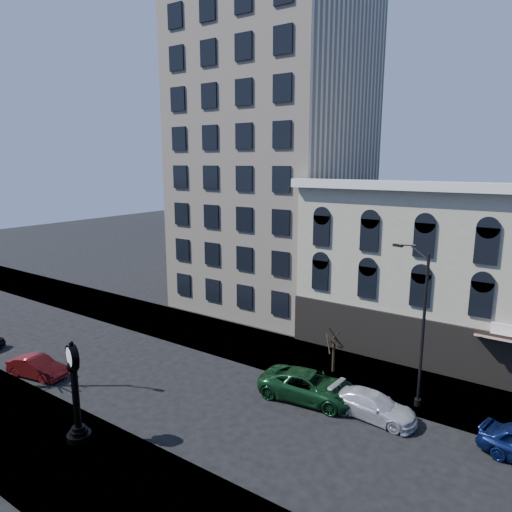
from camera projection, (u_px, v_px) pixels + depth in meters
The scene contains 11 objects.
ground at pixel (191, 393), 27.53m from camera, with size 160.00×160.00×0.00m, color black.
sidewalk_far at pixel (264, 348), 33.98m from camera, with size 160.00×6.00×0.12m, color #9C978E.
sidewalk_near at pixel (74, 462), 21.05m from camera, with size 160.00×6.00×0.12m, color #9C978E.
cream_tower at pixel (275, 100), 42.29m from camera, with size 15.90×15.40×42.50m.
victorian_row at pixel (466, 272), 32.52m from camera, with size 22.60×11.19×12.50m.
street_clock at pixel (76, 396), 22.24m from camera, with size 1.18×1.18×5.19m.
street_lamp_far at pixel (415, 283), 24.96m from camera, with size 2.36×0.91×9.33m.
bare_tree_far at pixel (334, 334), 29.59m from camera, with size 2.02×2.02×3.47m.
car_near_b at pixel (37, 367), 29.50m from camera, with size 1.42×4.08×1.34m, color maroon.
car_far_a at pixel (309, 386), 26.67m from camera, with size 2.72×5.89×1.64m, color #143F1E.
car_far_b at pixel (373, 406), 24.76m from camera, with size 1.94×4.77×1.39m, color silver.
Camera 1 is at (17.53, -18.66, 13.64)m, focal length 32.00 mm.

